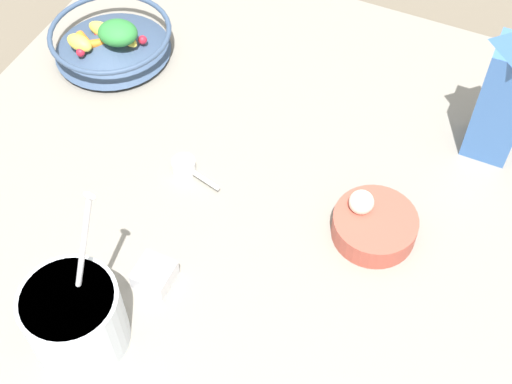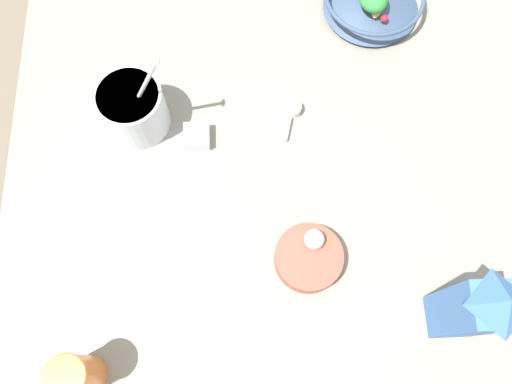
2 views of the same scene
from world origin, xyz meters
TOP-DOWN VIEW (x-y plane):
  - ground_plane at (0.00, 0.00)m, footprint 6.00×6.00m
  - countertop at (0.00, 0.00)m, footprint 1.18×1.18m
  - milk_carton at (-0.30, -0.30)m, footprint 0.08×0.08m
  - yogurt_tub at (0.14, 0.31)m, footprint 0.14×0.16m
  - drinking_cup at (-0.38, 0.38)m, footprint 0.07×0.07m
  - spice_jar at (0.09, 0.18)m, footprint 0.05×0.05m
  - measuring_scoop at (0.15, -0.03)m, footprint 0.10×0.04m
  - garlic_bowl at (-0.18, -0.04)m, footprint 0.13×0.13m

SIDE VIEW (x-z plane):
  - ground_plane at x=0.00m, z-range 0.00..0.00m
  - countertop at x=0.00m, z-range 0.00..0.04m
  - measuring_scoop at x=0.15m, z-range 0.04..0.07m
  - spice_jar at x=0.09m, z-range 0.04..0.07m
  - garlic_bowl at x=-0.18m, z-range 0.03..0.11m
  - yogurt_tub at x=0.14m, z-range -0.02..0.24m
  - drinking_cup at x=-0.38m, z-range 0.05..0.18m
  - milk_carton at x=-0.30m, z-range 0.05..0.31m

